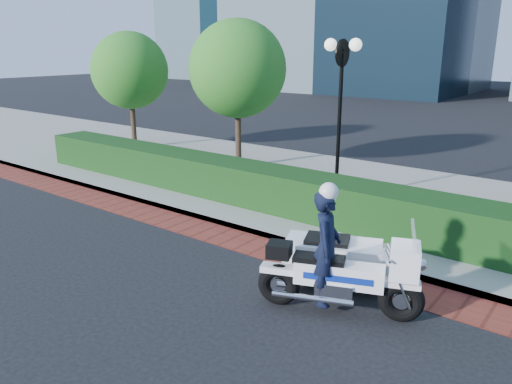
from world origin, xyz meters
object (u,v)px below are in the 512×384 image
Objects in this scene: tree_b at (238,69)px; police_motorcycle at (335,260)px; lamppost at (340,95)px; tree_a at (130,71)px.

tree_b is 1.77× the size of police_motorcycle.
tree_b is at bearing 163.89° from lamppost.
tree_a reaches higher than police_motorcycle.
lamppost is at bearing -16.11° from tree_b.
police_motorcycle is (12.59, -6.09, -2.48)m from tree_a.
police_motorcycle is at bearing -40.66° from tree_b.
police_motorcycle is (2.59, -4.79, -2.21)m from lamppost.
tree_b is (5.50, 0.00, 0.21)m from tree_a.
lamppost is 0.92× the size of tree_a.
lamppost reaches higher than police_motorcycle.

